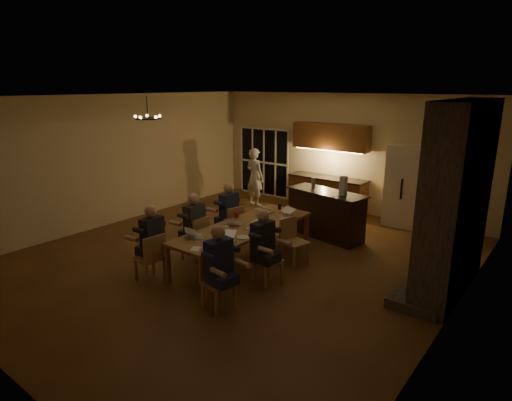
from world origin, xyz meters
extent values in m
plane|color=brown|center=(0.00, 0.00, 0.00)|extent=(9.00, 9.00, 0.00)
cube|color=#CDB391|center=(0.00, 4.52, 1.60)|extent=(8.00, 0.04, 3.20)
cube|color=#CDB391|center=(-4.02, 0.00, 1.60)|extent=(0.04, 9.00, 3.20)
cube|color=#CDB391|center=(4.02, 0.00, 1.60)|extent=(0.04, 9.00, 3.20)
cube|color=white|center=(0.00, 0.00, 3.22)|extent=(8.00, 9.00, 0.04)
cube|color=black|center=(-2.70, 4.47, 1.05)|extent=(1.86, 0.08, 2.10)
cube|color=#5F534A|center=(3.70, 1.20, 1.60)|extent=(0.58, 2.50, 3.20)
cube|color=beige|center=(1.90, 4.15, 1.00)|extent=(0.90, 0.68, 2.00)
cube|color=#9D6B3F|center=(0.21, -0.07, 0.38)|extent=(1.10, 3.20, 0.75)
cube|color=black|center=(0.75, 2.23, 0.54)|extent=(1.97, 1.00, 1.08)
imported|color=silver|center=(-2.18, 3.32, 0.84)|extent=(0.66, 0.48, 1.68)
torus|color=black|center=(-1.91, -0.56, 2.75)|extent=(0.54, 0.54, 0.03)
cylinder|color=white|center=(0.13, -0.49, 0.80)|extent=(0.08, 0.08, 0.10)
cylinder|color=white|center=(0.33, 0.49, 0.80)|extent=(0.08, 0.08, 0.10)
cylinder|color=white|center=(-0.13, 0.76, 0.80)|extent=(0.08, 0.08, 0.10)
cylinder|color=#B31C0B|center=(0.56, -1.31, 0.81)|extent=(0.08, 0.08, 0.12)
cylinder|color=#B31C0B|center=(-0.26, 0.26, 0.81)|extent=(0.09, 0.09, 0.12)
cylinder|color=#B31C0B|center=(0.30, 1.32, 0.81)|extent=(0.09, 0.09, 0.12)
cylinder|color=#B2B2B7|center=(0.31, -0.84, 0.81)|extent=(0.07, 0.07, 0.12)
cylinder|color=#3F0F0C|center=(0.10, 1.30, 0.81)|extent=(0.07, 0.07, 0.12)
cylinder|color=#B2B2B7|center=(0.63, 0.26, 0.81)|extent=(0.06, 0.06, 0.12)
cylinder|color=white|center=(0.61, -0.59, 0.76)|extent=(0.22, 0.22, 0.02)
cylinder|color=white|center=(-0.13, -1.03, 0.76)|extent=(0.23, 0.23, 0.02)
cylinder|color=white|center=(0.62, 0.76, 0.76)|extent=(0.25, 0.25, 0.02)
cube|color=white|center=(0.34, -1.50, 0.76)|extent=(0.24, 0.26, 0.01)
cylinder|color=#99999E|center=(0.31, 2.36, 1.20)|extent=(0.09, 0.09, 0.24)
cube|color=silver|center=(1.19, 2.15, 1.29)|extent=(0.14, 0.14, 0.42)
camera|label=1|loc=(5.25, -6.16, 3.43)|focal=30.00mm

